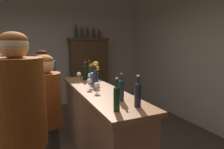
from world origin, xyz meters
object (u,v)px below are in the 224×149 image
(display_cabinet, at_px, (89,71))
(wine_glass_mid, at_px, (79,74))
(flower_arrangement, at_px, (95,74))
(wine_bottle_riesling, at_px, (95,77))
(display_bottle_center, at_px, (87,33))
(display_bottle_midright, at_px, (94,33))
(patron_in_navy, at_px, (45,96))
(wine_bottle_pinot, at_px, (121,89))
(bar_counter, at_px, (98,124))
(display_bottle_left, at_px, (76,32))
(patron_in_grey, at_px, (47,118))
(cheese_plate, at_px, (96,81))
(wine_glass_front, at_px, (89,82))
(wine_glass_spare, at_px, (90,76))
(wine_bottle_merlot, at_px, (138,93))
(wine_glass_rear, at_px, (97,85))
(wine_bottle_rose, at_px, (117,97))
(display_bottle_midleft, at_px, (82,33))
(wine_bottle_syrah, at_px, (85,72))
(wine_bottle_chardonnay, at_px, (90,71))
(patron_by_cabinet, at_px, (22,137))

(display_cabinet, distance_m, wine_glass_mid, 1.95)
(flower_arrangement, bearing_deg, wine_bottle_riesling, -105.39)
(wine_glass_mid, bearing_deg, display_bottle_center, 68.54)
(display_bottle_midright, xyz_separation_m, patron_in_navy, (-1.45, -1.85, -1.11))
(wine_bottle_pinot, xyz_separation_m, patron_in_navy, (-0.71, 1.22, -0.32))
(bar_counter, height_order, display_bottle_left, display_bottle_left)
(patron_in_navy, relative_size, patron_in_grey, 1.01)
(patron_in_grey, bearing_deg, bar_counter, -0.02)
(display_bottle_midright, bearing_deg, cheese_plate, -108.07)
(wine_bottle_riesling, bearing_deg, display_bottle_left, 83.24)
(display_cabinet, height_order, display_bottle_midright, display_bottle_midright)
(wine_glass_front, height_order, wine_glass_mid, wine_glass_mid)
(bar_counter, xyz_separation_m, display_cabinet, (0.62, 2.44, 0.43))
(wine_glass_front, bearing_deg, cheese_plate, 62.06)
(wine_bottle_riesling, relative_size, display_bottle_midright, 1.01)
(wine_bottle_pinot, xyz_separation_m, wine_glass_spare, (-0.01, 1.09, -0.02))
(display_cabinet, bearing_deg, wine_bottle_merlot, -98.84)
(wine_glass_rear, bearing_deg, wine_bottle_rose, -94.45)
(display_bottle_left, bearing_deg, patron_in_navy, -117.59)
(display_bottle_midleft, bearing_deg, cheese_plate, -98.69)
(display_cabinet, xyz_separation_m, display_bottle_midright, (0.16, 0.00, 1.01))
(wine_bottle_syrah, distance_m, cheese_plate, 0.25)
(wine_bottle_merlot, distance_m, wine_glass_front, 0.92)
(display_bottle_midright, bearing_deg, patron_in_grey, -118.10)
(display_bottle_midright, bearing_deg, wine_glass_front, -110.34)
(display_bottle_center, height_order, patron_in_navy, display_bottle_center)
(wine_glass_rear, height_order, display_bottle_center, display_bottle_center)
(wine_glass_mid, xyz_separation_m, flower_arrangement, (0.17, -0.33, 0.04))
(wine_bottle_chardonnay, relative_size, wine_glass_mid, 2.09)
(wine_glass_front, distance_m, wine_glass_rear, 0.22)
(wine_bottle_rose, relative_size, display_bottle_center, 1.05)
(display_bottle_left, bearing_deg, wine_glass_spare, -97.48)
(wine_bottle_chardonnay, relative_size, patron_by_cabinet, 0.19)
(wine_bottle_merlot, distance_m, wine_glass_rear, 0.69)
(cheese_plate, height_order, display_bottle_midleft, display_bottle_midleft)
(wine_bottle_merlot, xyz_separation_m, wine_glass_front, (-0.22, 0.89, -0.03))
(patron_in_grey, bearing_deg, flower_arrangement, 14.33)
(display_bottle_left, bearing_deg, wine_glass_front, -99.59)
(wine_bottle_merlot, distance_m, patron_in_grey, 1.01)
(bar_counter, xyz_separation_m, wine_glass_spare, (0.04, 0.46, 0.63))
(cheese_plate, relative_size, patron_by_cabinet, 0.08)
(flower_arrangement, distance_m, display_bottle_midleft, 2.30)
(wine_glass_front, bearing_deg, bar_counter, -11.70)
(wine_bottle_syrah, xyz_separation_m, display_bottle_center, (0.58, 1.74, 0.78))
(wine_bottle_pinot, height_order, display_bottle_center, display_bottle_center)
(wine_glass_mid, distance_m, display_bottle_center, 2.10)
(bar_counter, distance_m, flower_arrangement, 0.74)
(bar_counter, xyz_separation_m, wine_bottle_riesling, (0.03, 0.18, 0.66))
(display_cabinet, height_order, wine_bottle_merlot, display_cabinet)
(wine_bottle_rose, distance_m, patron_in_grey, 0.84)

